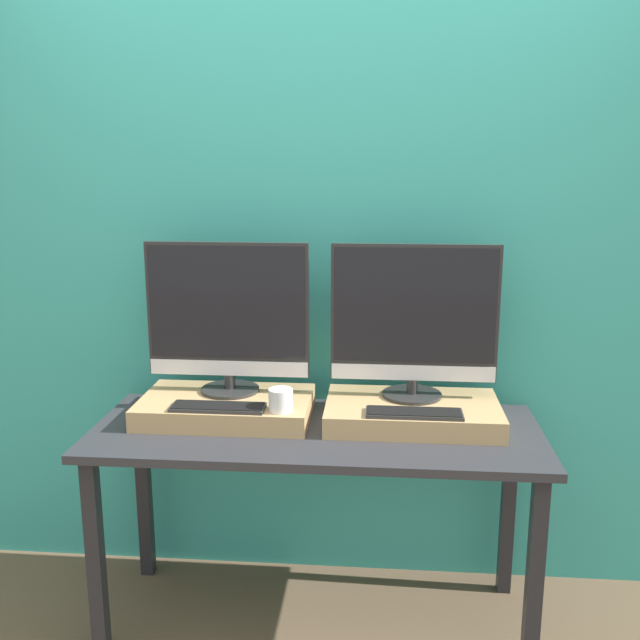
{
  "coord_description": "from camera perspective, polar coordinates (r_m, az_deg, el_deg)",
  "views": [
    {
      "loc": [
        0.22,
        -2.03,
        1.67
      ],
      "look_at": [
        0.0,
        0.46,
        1.11
      ],
      "focal_mm": 40.0,
      "sensor_mm": 36.0,
      "label": 1
    }
  ],
  "objects": [
    {
      "name": "wall_back",
      "position": [
        2.75,
        0.41,
        4.89
      ],
      "size": [
        8.0,
        0.04,
        2.6
      ],
      "color": "teal",
      "rests_on": "ground_plane"
    },
    {
      "name": "workbench",
      "position": [
        2.55,
        -0.31,
        -10.55
      ],
      "size": [
        1.57,
        0.62,
        0.76
      ],
      "color": "#2D2D33",
      "rests_on": "ground_plane"
    },
    {
      "name": "wooden_riser_left",
      "position": [
        2.63,
        -7.51,
        -6.92
      ],
      "size": [
        0.61,
        0.38,
        0.08
      ],
      "color": "tan",
      "rests_on": "workbench"
    },
    {
      "name": "monitor_left",
      "position": [
        2.61,
        -7.39,
        0.33
      ],
      "size": [
        0.59,
        0.22,
        0.56
      ],
      "color": "#282828",
      "rests_on": "wooden_riser_left"
    },
    {
      "name": "keyboard_left",
      "position": [
        2.5,
        -8.16,
        -6.91
      ],
      "size": [
        0.33,
        0.1,
        0.01
      ],
      "color": "#2D2D2D",
      "rests_on": "wooden_riser_left"
    },
    {
      "name": "mug",
      "position": [
        2.45,
        -3.16,
        -6.41
      ],
      "size": [
        0.08,
        0.08,
        0.08
      ],
      "color": "white",
      "rests_on": "wooden_riser_left"
    },
    {
      "name": "wooden_riser_right",
      "position": [
        2.58,
        7.4,
        -7.36
      ],
      "size": [
        0.61,
        0.38,
        0.08
      ],
      "color": "tan",
      "rests_on": "workbench"
    },
    {
      "name": "monitor_right",
      "position": [
        2.55,
        7.54,
        0.05
      ],
      "size": [
        0.59,
        0.22,
        0.56
      ],
      "color": "#282828",
      "rests_on": "wooden_riser_right"
    },
    {
      "name": "keyboard_right",
      "position": [
        2.44,
        7.55,
        -7.39
      ],
      "size": [
        0.33,
        0.1,
        0.01
      ],
      "color": "#2D2D2D",
      "rests_on": "wooden_riser_right"
    }
  ]
}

